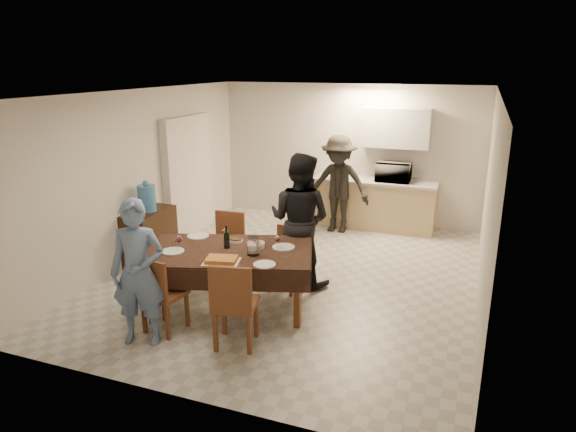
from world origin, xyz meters
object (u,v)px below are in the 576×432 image
water_pitcher (253,246)px  person_far (300,220)px  console (150,236)px  person_near (138,273)px  microwave (393,172)px  person_kitchen (338,184)px  dining_table (229,253)px  water_jug (147,198)px  wine_bottle (227,237)px  savoury_tart (222,260)px

water_pitcher → person_far: person_far is taller
console → water_pitcher: water_pitcher is taller
person_near → microwave: bearing=51.0°
microwave → person_kitchen: size_ratio=0.34×
dining_table → water_jug: (-1.86, 0.99, 0.27)m
water_pitcher → person_near: bearing=-132.0°
console → person_kitchen: bearing=46.9°
dining_table → person_far: person_far is taller
dining_table → water_pitcher: size_ratio=10.15×
console → person_far: size_ratio=0.48×
dining_table → wine_bottle: (-0.05, 0.05, 0.18)m
water_jug → person_kitchen: person_kitchen is taller
dining_table → person_kitchen: person_kitchen is taller
savoury_tart → person_kitchen: bearing=84.9°
wine_bottle → savoury_tart: (0.15, -0.43, -0.12)m
water_jug → person_far: (2.41, 0.06, -0.10)m
microwave → person_far: 2.96m
water_pitcher → person_near: (-0.90, -1.00, -0.08)m
water_pitcher → water_jug: bearing=154.9°
savoury_tart → person_near: bearing=-134.1°
wine_bottle → microwave: microwave is taller
water_pitcher → person_near: person_near is taller
person_far → person_near: bearing=68.8°
water_jug → person_kitchen: bearing=46.9°
water_pitcher → microwave: size_ratio=0.37×
savoury_tart → microwave: microwave is taller
console → person_kitchen: person_kitchen is taller
microwave → wine_bottle: bearing=70.1°
savoury_tart → person_near: person_near is taller
wine_bottle → person_far: 1.17m
water_pitcher → person_kitchen: 3.50m
water_jug → dining_table: bearing=-27.9°
water_pitcher → savoury_tart: 0.42m
person_far → water_pitcher: bearing=86.1°
water_pitcher → person_kitchen: size_ratio=0.13×
dining_table → console: 2.14m
dining_table → microwave: 4.14m
wine_bottle → person_far: person_far is taller
water_jug → person_kitchen: (2.31, 2.46, -0.14)m
microwave → person_kitchen: 1.02m
dining_table → water_pitcher: 0.38m
person_kitchen → wine_bottle: bearing=-98.3°
savoury_tart → console: bearing=145.2°
savoury_tart → person_near: 0.93m
water_pitcher → savoury_tart: (-0.25, -0.33, -0.09)m
person_far → console: bearing=7.9°
water_pitcher → person_far: bearing=79.7°
person_far → savoury_tart: bearing=79.0°
dining_table → microwave: size_ratio=3.74×
water_jug → wine_bottle: size_ratio=1.38×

